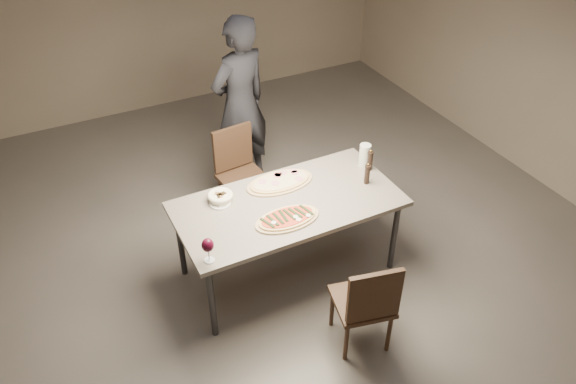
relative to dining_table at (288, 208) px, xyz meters
name	(u,v)px	position (x,y,z in m)	size (l,w,h in m)	color
room	(288,132)	(0.00, 0.00, 0.71)	(7.00, 7.00, 7.00)	#554F49
dining_table	(288,208)	(0.00, 0.00, 0.00)	(1.80, 0.90, 0.75)	slate
zucchini_pizza	(287,218)	(-0.11, -0.20, 0.07)	(0.52, 0.29, 0.05)	tan
ham_pizza	(280,182)	(0.06, 0.26, 0.07)	(0.59, 0.32, 0.04)	tan
bread_basket	(220,197)	(-0.47, 0.26, 0.10)	(0.20, 0.20, 0.07)	#F9EDCA
oil_dish	(278,187)	(0.01, 0.21, 0.06)	(0.12, 0.12, 0.01)	white
pepper_mill_left	(370,161)	(0.83, 0.09, 0.15)	(0.05, 0.05, 0.20)	black
pepper_mill_right	(367,174)	(0.70, -0.06, 0.15)	(0.05, 0.05, 0.19)	black
carafe	(365,155)	(0.83, 0.17, 0.16)	(0.10, 0.10, 0.20)	silver
wine_glass	(208,246)	(-0.80, -0.35, 0.19)	(0.09, 0.09, 0.20)	silver
side_plate	(220,203)	(-0.49, 0.22, 0.06)	(0.17, 0.17, 0.01)	white
chair_near	(367,302)	(0.14, -0.98, -0.21)	(0.49, 0.49, 0.86)	#3A2618
chair_far	(239,168)	(-0.03, 0.98, -0.20)	(0.46, 0.46, 0.88)	#3A2618
diner	(240,105)	(0.20, 1.43, 0.20)	(0.65, 0.43, 1.79)	black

